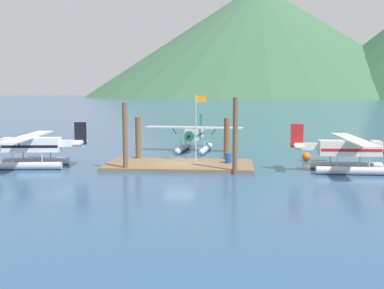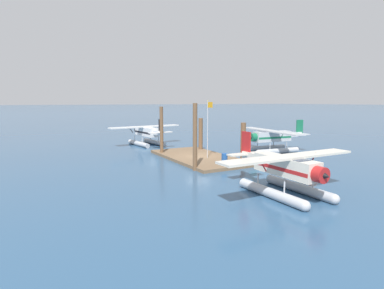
{
  "view_description": "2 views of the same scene",
  "coord_description": "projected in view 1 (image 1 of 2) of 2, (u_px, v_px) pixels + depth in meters",
  "views": [
    {
      "loc": [
        4.43,
        -37.83,
        6.45
      ],
      "look_at": [
        1.05,
        0.48,
        1.87
      ],
      "focal_mm": 41.98,
      "sensor_mm": 36.0,
      "label": 1
    },
    {
      "loc": [
        28.06,
        -16.0,
        6.11
      ],
      "look_at": [
        -1.34,
        -0.07,
        1.39
      ],
      "focal_mm": 28.51,
      "sensor_mm": 36.0,
      "label": 2
    }
  ],
  "objects": [
    {
      "name": "piling_far_left",
      "position": [
        138.0,
        139.0,
        41.29
      ],
      "size": [
        0.52,
        0.52,
        4.1
      ],
      "primitive_type": "cylinder",
      "color": "brown",
      "rests_on": "ground"
    },
    {
      "name": "dock_platform",
      "position": [
        179.0,
        165.0,
        38.55
      ],
      "size": [
        12.52,
        6.16,
        0.3
      ],
      "primitive_type": "cube",
      "color": "brown",
      "rests_on": "ground"
    },
    {
      "name": "seaplane_white_port_aft",
      "position": [
        31.0,
        149.0,
        38.14
      ],
      "size": [
        7.95,
        10.49,
        3.84
      ],
      "color": "#B7BABF",
      "rests_on": "ground"
    },
    {
      "name": "mooring_buoy",
      "position": [
        306.0,
        157.0,
        41.69
      ],
      "size": [
        0.81,
        0.81,
        0.81
      ],
      "primitive_type": "sphere",
      "color": "orange",
      "rests_on": "ground"
    },
    {
      "name": "seaplane_silver_bow_centre",
      "position": [
        194.0,
        137.0,
        48.19
      ],
      "size": [
        10.49,
        7.96,
        3.84
      ],
      "color": "#B7BABF",
      "rests_on": "ground"
    },
    {
      "name": "piling_near_left",
      "position": [
        125.0,
        137.0,
        36.07
      ],
      "size": [
        0.4,
        0.4,
        5.55
      ],
      "primitive_type": "cylinder",
      "color": "brown",
      "rests_on": "ground"
    },
    {
      "name": "mountain_ridge_west_peak",
      "position": [
        258.0,
        41.0,
        517.41
      ],
      "size": [
        395.27,
        395.27,
        128.17
      ],
      "color": "#386042",
      "rests_on": "ground"
    },
    {
      "name": "ground_plane",
      "position": [
        179.0,
        167.0,
        38.57
      ],
      "size": [
        1200.0,
        1200.0,
        0.0
      ],
      "primitive_type": "plane",
      "color": "#2D5175"
    },
    {
      "name": "fuel_drum",
      "position": [
        228.0,
        158.0,
        38.6
      ],
      "size": [
        0.62,
        0.62,
        0.88
      ],
      "color": "#1E4C99",
      "rests_on": "dock_platform"
    },
    {
      "name": "flagpole",
      "position": [
        197.0,
        120.0,
        38.22
      ],
      "size": [
        0.95,
        0.1,
        5.94
      ],
      "color": "silver",
      "rests_on": "dock_platform"
    },
    {
      "name": "seaplane_cream_stbd_aft",
      "position": [
        350.0,
        153.0,
        35.83
      ],
      "size": [
        7.98,
        10.4,
        3.84
      ],
      "color": "#B7BABF",
      "rests_on": "ground"
    },
    {
      "name": "piling_far_right",
      "position": [
        227.0,
        140.0,
        40.78
      ],
      "size": [
        0.51,
        0.51,
        4.04
      ],
      "primitive_type": "cylinder",
      "color": "brown",
      "rests_on": "ground"
    },
    {
      "name": "piling_near_right",
      "position": [
        235.0,
        136.0,
        34.78
      ],
      "size": [
        0.4,
        0.4,
        5.98
      ],
      "primitive_type": "cylinder",
      "color": "brown",
      "rests_on": "ground"
    }
  ]
}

